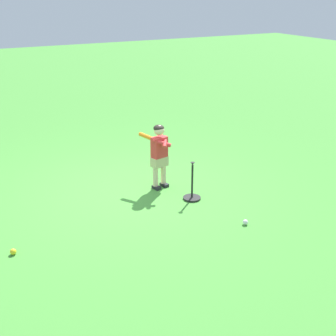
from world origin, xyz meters
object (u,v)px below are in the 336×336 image
(play_ball_behind_batter, at_px, (13,252))
(batting_tee, at_px, (192,193))
(play_ball_far_left, at_px, (245,222))
(child_batter, at_px, (159,151))

(play_ball_behind_batter, bearing_deg, batting_tee, -173.10)
(play_ball_far_left, bearing_deg, batting_tee, -77.74)
(play_ball_behind_batter, xyz_separation_m, play_ball_far_left, (-3.04, 0.74, -0.00))
(child_batter, relative_size, batting_tee, 1.74)
(child_batter, relative_size, play_ball_far_left, 13.94)
(child_batter, bearing_deg, play_ball_far_left, 105.61)
(child_batter, xyz_separation_m, batting_tee, (-0.25, 0.65, -0.55))
(play_ball_far_left, height_order, batting_tee, batting_tee)
(child_batter, distance_m, batting_tee, 0.88)
(play_ball_behind_batter, bearing_deg, child_batter, -158.88)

